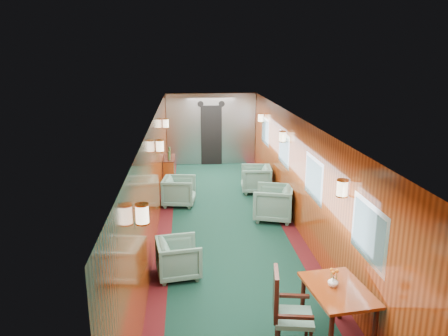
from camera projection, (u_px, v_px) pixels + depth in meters
name	position (u px, v px, depth m)	size (l,w,h in m)	color
room	(228.00, 158.00, 8.85)	(12.00, 12.10, 2.40)	black
bulkhead	(211.00, 129.00, 14.66)	(2.98, 0.17, 2.39)	#A0A3A7
windows_right	(297.00, 162.00, 9.27)	(0.02, 8.60, 0.80)	silver
wall_sconces	(226.00, 144.00, 9.36)	(2.97, 7.97, 0.25)	beige
dining_table	(338.00, 297.00, 5.64)	(0.84, 1.11, 0.78)	maroon
side_chair	(286.00, 308.00, 5.47)	(0.56, 0.59, 1.11)	#1D443D
credenza	(169.00, 172.00, 12.24)	(0.30, 0.97, 1.14)	maroon
flower_vase	(333.00, 281.00, 5.63)	(0.14, 0.14, 0.14)	white
armchair_left_near	(179.00, 258.00, 7.40)	(0.70, 0.72, 0.66)	#1D443D
armchair_left_far	(179.00, 191.00, 10.85)	(0.76, 0.78, 0.71)	#1D443D
armchair_right_near	(273.00, 203.00, 9.90)	(0.84, 0.86, 0.79)	#1D443D
armchair_right_far	(256.00, 179.00, 11.86)	(0.78, 0.80, 0.73)	#1D443D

